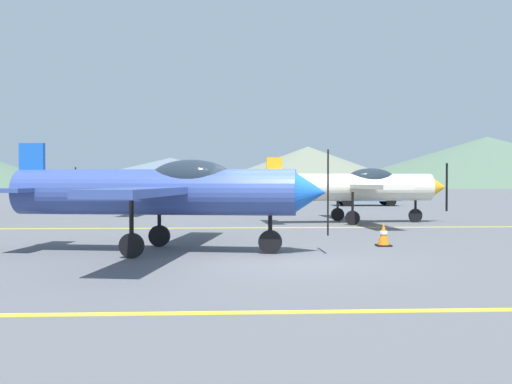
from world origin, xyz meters
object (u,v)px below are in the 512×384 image
Objects in this scene: traffic_cone_side at (384,235)px; car_sedan at (365,193)px; airplane_near at (166,190)px; airplane_far at (147,185)px; airplane_mid at (357,186)px.

car_sedan is at bearing 77.41° from traffic_cone_side.
airplane_near is 16.28m from airplane_far.
airplane_near reaches higher than traffic_cone_side.
car_sedan is at bearing 29.40° from airplane_far.
airplane_near is at bearing -80.11° from airplane_far.
airplane_mid reaches higher than traffic_cone_side.
airplane_far is 1.94× the size of car_sedan.
car_sedan is (13.12, 7.40, -0.58)m from airplane_far.
traffic_cone_side is (8.10, -15.10, -1.13)m from airplane_far.
traffic_cone_side is (-5.02, -22.49, -0.56)m from car_sedan.
airplane_mid is at bearing 82.08° from traffic_cone_side.
airplane_near is 25.62m from car_sedan.
traffic_cone_side is (5.31, 0.95, -1.13)m from airplane_near.
car_sedan is 7.37× the size of traffic_cone_side.
traffic_cone_side is at bearing -97.92° from airplane_mid.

